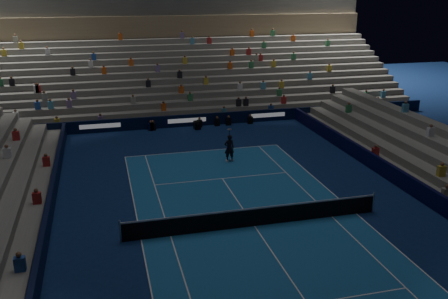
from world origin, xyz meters
TOP-DOWN VIEW (x-y plane):
  - ground at (0.00, 0.00)m, footprint 90.00×90.00m
  - court_surface at (0.00, 0.00)m, footprint 10.97×23.77m
  - sponsor_barrier_far at (0.00, 18.50)m, footprint 44.00×0.25m
  - sponsor_barrier_east at (9.70, 0.00)m, footprint 0.25×37.00m
  - sponsor_barrier_west at (-9.70, 0.00)m, footprint 0.25×37.00m
  - grandstand_main at (0.00, 27.90)m, footprint 44.00×15.20m
  - tennis_net at (0.00, 0.00)m, footprint 12.90×0.10m
  - tennis_player at (1.22, 9.34)m, footprint 0.68×0.45m
  - broadcast_camera at (0.67, 17.46)m, footprint 0.54×0.97m

SIDE VIEW (x-z plane):
  - ground at x=0.00m, z-range 0.00..0.00m
  - court_surface at x=0.00m, z-range 0.00..0.01m
  - broadcast_camera at x=0.67m, z-range 0.01..0.66m
  - sponsor_barrier_far at x=0.00m, z-range 0.00..1.00m
  - sponsor_barrier_east at x=9.70m, z-range 0.00..1.00m
  - sponsor_barrier_west at x=-9.70m, z-range 0.00..1.00m
  - tennis_net at x=0.00m, z-range -0.05..1.05m
  - tennis_player at x=1.22m, z-range 0.00..1.84m
  - grandstand_main at x=0.00m, z-range -2.22..8.98m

